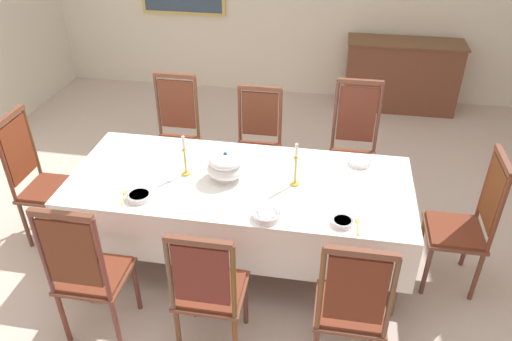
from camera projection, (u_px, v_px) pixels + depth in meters
ground at (244, 248)px, 4.32m from camera, size 6.46×6.70×0.04m
dining_table at (240, 187)px, 3.85m from camera, size 2.60×1.08×0.77m
tablecloth at (240, 192)px, 3.87m from camera, size 2.62×1.10×0.44m
chair_south_a at (87, 271)px, 3.24m from camera, size 0.44×0.42×1.16m
chair_north_a at (175, 134)px, 4.81m from camera, size 0.44×0.42×1.15m
chair_south_b at (208, 289)px, 3.14m from camera, size 0.44×0.42×1.07m
chair_north_b at (258, 143)px, 4.71m from camera, size 0.44×0.42×1.08m
chair_south_c at (352, 305)px, 3.00m from camera, size 0.44×0.42×1.13m
chair_north_c at (354, 147)px, 4.56m from camera, size 0.44×0.42×1.21m
chair_head_west at (39, 178)px, 4.15m from camera, size 0.42×0.44×1.17m
chair_head_east at (467, 222)px, 3.67m from camera, size 0.42×0.44×1.15m
soup_tureen at (226, 166)px, 3.76m from camera, size 0.29×0.29×0.23m
candlestick_west at (185, 160)px, 3.79m from camera, size 0.07×0.07×0.34m
candlestick_east at (296, 169)px, 3.67m from camera, size 0.07×0.07×0.35m
bowl_near_left at (139, 196)px, 3.58m from camera, size 0.18×0.18×0.04m
bowl_near_right at (342, 222)px, 3.34m from camera, size 0.14×0.14×0.04m
bowl_far_left at (360, 162)px, 3.98m from camera, size 0.18×0.18×0.04m
bowl_far_right at (267, 215)px, 3.39m from camera, size 0.19×0.19×0.05m
spoon_primary at (125, 194)px, 3.63m from camera, size 0.05×0.18×0.01m
spoon_secondary at (357, 223)px, 3.35m from camera, size 0.03×0.18×0.01m
sideboard at (401, 76)px, 6.40m from camera, size 1.44×0.48×0.90m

